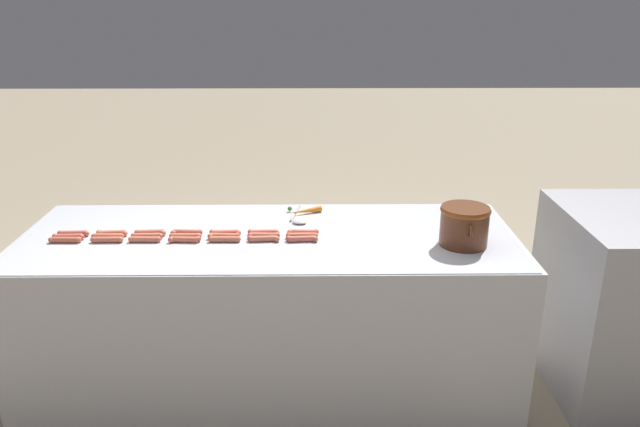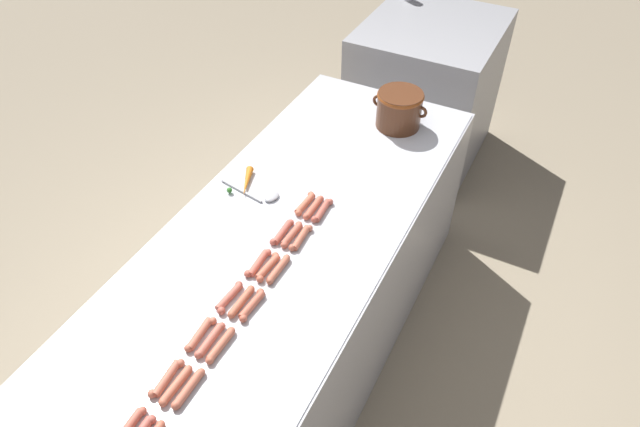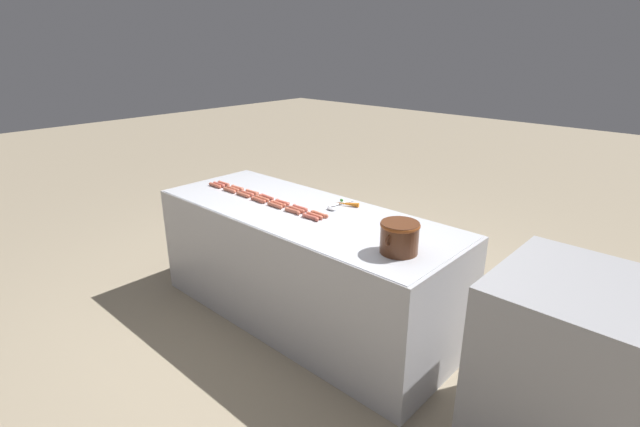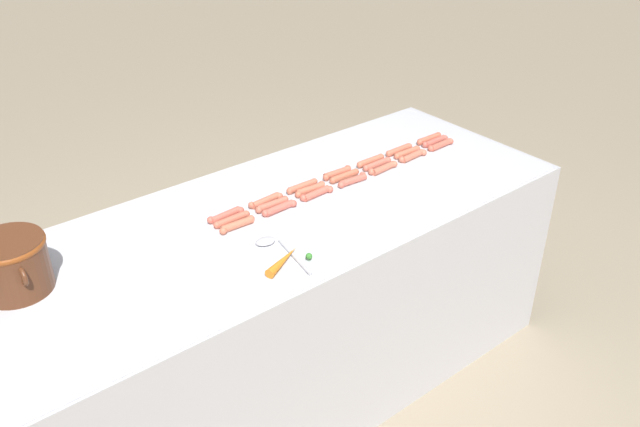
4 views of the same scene
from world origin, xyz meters
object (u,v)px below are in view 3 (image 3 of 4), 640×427
object	(u,v)px
hot_dog_2	(252,192)
hot_dog_11	(278,204)
hot_dog_6	(319,214)
back_cabinet	(586,375)
hot_dog_4	(282,202)
hot_dog_10	(262,198)
carrot	(347,204)
hot_dog_18	(275,205)
hot_dog_7	(219,184)
hot_dog_20	(310,217)
hot_dog_16	(243,195)
hot_dog_1	(237,188)
serving_spoon	(335,207)
hot_dog_8	(233,189)
bean_pot	(400,236)
hot_dog_3	(266,197)
hot_dog_0	(224,184)
hot_dog_17	(258,200)
hot_dog_14	(215,185)
hot_dog_15	(229,190)
hot_dog_12	(296,209)
hot_dog_5	(300,208)
hot_dog_13	(315,216)
hot_dog_9	(247,193)
hot_dog_19	(293,211)

from	to	relation	value
hot_dog_2	hot_dog_11	xyz separation A→B (m)	(0.04, 0.34, 0.00)
hot_dog_6	back_cabinet	bearing A→B (deg)	91.11
hot_dog_4	hot_dog_10	xyz separation A→B (m)	(0.04, -0.17, 0.00)
carrot	back_cabinet	bearing A→B (deg)	81.51
hot_dog_18	carrot	distance (m)	0.50
hot_dog_10	hot_dog_2	bearing A→B (deg)	-104.45
hot_dog_6	hot_dog_7	size ratio (longest dim) A/B	1.00
hot_dog_20	hot_dog_16	bearing A→B (deg)	-90.09
hot_dog_1	serving_spoon	bearing A→B (deg)	102.63
hot_dog_16	carrot	bearing A→B (deg)	117.11
hot_dog_8	bean_pot	size ratio (longest dim) A/B	0.54
serving_spoon	hot_dog_3	bearing A→B (deg)	-69.64
hot_dog_2	hot_dog_16	distance (m)	0.08
hot_dog_2	hot_dog_8	distance (m)	0.18
hot_dog_20	hot_dog_1	bearing A→B (deg)	-95.15
hot_dog_0	hot_dog_20	size ratio (longest dim) A/B	1.00
hot_dog_3	hot_dog_17	world-z (taller)	same
hot_dog_0	serving_spoon	xyz separation A→B (m)	(-0.19, 1.01, -0.01)
hot_dog_2	hot_dog_14	bearing A→B (deg)	-77.25
hot_dog_1	hot_dog_3	world-z (taller)	same
hot_dog_6	serving_spoon	distance (m)	0.19
hot_dog_4	hot_dog_15	xyz separation A→B (m)	(0.08, -0.51, 0.00)
hot_dog_1	hot_dog_7	distance (m)	0.19
hot_dog_1	hot_dog_6	size ratio (longest dim) A/B	1.00
hot_dog_12	hot_dog_18	bearing A→B (deg)	-76.06
hot_dog_5	hot_dog_15	size ratio (longest dim) A/B	1.00
hot_dog_13	carrot	xyz separation A→B (m)	(-0.32, 0.01, 0.00)
hot_dog_8	hot_dog_1	bearing A→B (deg)	170.55
hot_dog_1	hot_dog_4	world-z (taller)	same
hot_dog_15	hot_dog_18	xyz separation A→B (m)	(0.00, 0.52, 0.00)
hot_dog_7	hot_dog_14	xyz separation A→B (m)	(0.04, -0.00, 0.00)
hot_dog_17	hot_dog_18	world-z (taller)	same
hot_dog_15	hot_dog_16	world-z (taller)	same
hot_dog_17	hot_dog_20	size ratio (longest dim) A/B	1.00
hot_dog_1	hot_dog_4	xyz separation A→B (m)	(0.00, 0.51, 0.00)
hot_dog_13	carrot	size ratio (longest dim) A/B	0.84
hot_dog_6	hot_dog_9	distance (m)	0.70
hot_dog_1	hot_dog_18	xyz separation A→B (m)	(0.08, 0.52, 0.00)
hot_dog_14	hot_dog_7	bearing A→B (deg)	178.36
serving_spoon	hot_dog_2	bearing A→B (deg)	-74.44
hot_dog_0	hot_dog_6	size ratio (longest dim) A/B	1.00
hot_dog_3	hot_dog_11	bearing A→B (deg)	76.43
hot_dog_17	hot_dog_19	world-z (taller)	same
hot_dog_4	hot_dog_8	bearing A→B (deg)	-85.76
hot_dog_4	hot_dog_18	xyz separation A→B (m)	(0.08, 0.01, 0.00)
hot_dog_19	bean_pot	bearing A→B (deg)	87.19
back_cabinet	hot_dog_11	size ratio (longest dim) A/B	6.27
hot_dog_19	hot_dog_16	bearing A→B (deg)	-89.80
hot_dog_1	hot_dog_17	world-z (taller)	same
hot_dog_0	hot_dog_19	bearing A→B (deg)	85.16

